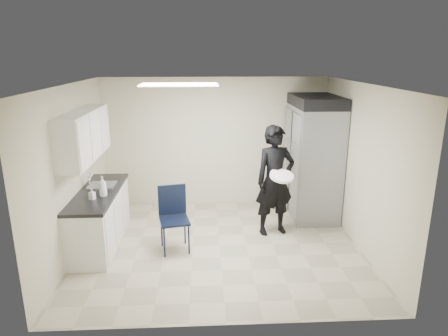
{
  "coord_description": "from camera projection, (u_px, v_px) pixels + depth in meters",
  "views": [
    {
      "loc": [
        -0.24,
        -5.94,
        3.03
      ],
      "look_at": [
        0.09,
        0.2,
        1.27
      ],
      "focal_mm": 32.0,
      "sensor_mm": 36.0,
      "label": 1
    }
  ],
  "objects": [
    {
      "name": "notice_sticker_left",
      "position": [
        75.0,
        175.0,
        6.19
      ],
      "size": [
        0.0,
        0.12,
        0.07
      ],
      "primitive_type": "cube",
      "color": "yellow",
      "rests_on": "left_wall"
    },
    {
      "name": "floor",
      "position": [
        219.0,
        246.0,
        6.55
      ],
      "size": [
        4.5,
        4.5,
        0.0
      ],
      "primitive_type": "plane",
      "color": "tan",
      "rests_on": "ground"
    },
    {
      "name": "notice_sticker_right",
      "position": [
        79.0,
        174.0,
        6.4
      ],
      "size": [
        0.0,
        0.12,
        0.07
      ],
      "primitive_type": "cube",
      "color": "yellow",
      "rests_on": "left_wall"
    },
    {
      "name": "fridge_compressor",
      "position": [
        316.0,
        101.0,
        7.26
      ],
      "size": [
        0.8,
        1.35,
        0.2
      ],
      "primitive_type": "cube",
      "color": "black",
      "rests_on": "commercial_fridge"
    },
    {
      "name": "ceiling_panel",
      "position": [
        179.0,
        85.0,
        6.19
      ],
      "size": [
        1.2,
        0.6,
        0.02
      ],
      "primitive_type": "cube",
      "color": "white",
      "rests_on": "ceiling"
    },
    {
      "name": "man_tuxedo",
      "position": [
        275.0,
        181.0,
        6.79
      ],
      "size": [
        0.79,
        0.63,
        1.9
      ],
      "primitive_type": "imported",
      "rotation": [
        0.0,
        0.0,
        0.26
      ],
      "color": "black",
      "rests_on": "floor"
    },
    {
      "name": "soap_bottle_a",
      "position": [
        103.0,
        186.0,
        6.13
      ],
      "size": [
        0.17,
        0.17,
        0.32
      ],
      "primitive_type": "imported",
      "rotation": [
        0.0,
        0.0,
        0.51
      ],
      "color": "silver",
      "rests_on": "countertop"
    },
    {
      "name": "bucket_lid",
      "position": [
        282.0,
        176.0,
        6.51
      ],
      "size": [
        0.48,
        0.48,
        0.05
      ],
      "primitive_type": "cylinder",
      "rotation": [
        0.0,
        0.0,
        0.26
      ],
      "color": "silver",
      "rests_on": "man_tuxedo"
    },
    {
      "name": "soap_bottle_b",
      "position": [
        92.0,
        194.0,
        6.01
      ],
      "size": [
        0.1,
        0.1,
        0.17
      ],
      "primitive_type": "imported",
      "rotation": [
        0.0,
        0.0,
        -0.41
      ],
      "color": "#ACAAB6",
      "rests_on": "countertop"
    },
    {
      "name": "countertop",
      "position": [
        97.0,
        193.0,
        6.4
      ],
      "size": [
        0.64,
        1.95,
        0.05
      ],
      "primitive_type": "cube",
      "color": "black",
      "rests_on": "lower_counter"
    },
    {
      "name": "lower_counter",
      "position": [
        100.0,
        219.0,
        6.52
      ],
      "size": [
        0.6,
        1.9,
        0.86
      ],
      "primitive_type": "cube",
      "color": "silver",
      "rests_on": "floor"
    },
    {
      "name": "upper_cabinets",
      "position": [
        84.0,
        135.0,
        6.13
      ],
      "size": [
        0.35,
        1.8,
        0.75
      ],
      "primitive_type": "cube",
      "color": "silver",
      "rests_on": "left_wall"
    },
    {
      "name": "towel_dispenser",
      "position": [
        99.0,
        134.0,
        7.29
      ],
      "size": [
        0.22,
        0.3,
        0.35
      ],
      "primitive_type": "cube",
      "color": "black",
      "rests_on": "left_wall"
    },
    {
      "name": "right_wall",
      "position": [
        361.0,
        168.0,
        6.3
      ],
      "size": [
        0.0,
        4.0,
        4.0
      ],
      "primitive_type": "plane",
      "rotation": [
        1.57,
        0.0,
        -1.57
      ],
      "color": "#BDB59C",
      "rests_on": "floor"
    },
    {
      "name": "faucet",
      "position": [
        90.0,
        180.0,
        6.59
      ],
      "size": [
        0.02,
        0.02,
        0.24
      ],
      "primitive_type": "cylinder",
      "color": "silver",
      "rests_on": "countertop"
    },
    {
      "name": "folding_chair",
      "position": [
        174.0,
        221.0,
        6.27
      ],
      "size": [
        0.53,
        0.53,
        1.0
      ],
      "primitive_type": "cube",
      "rotation": [
        0.0,
        0.0,
        0.2
      ],
      "color": "black",
      "rests_on": "floor"
    },
    {
      "name": "ceiling",
      "position": [
        219.0,
        84.0,
        5.83
      ],
      "size": [
        4.5,
        4.5,
        0.0
      ],
      "primitive_type": "plane",
      "rotation": [
        3.14,
        0.0,
        0.0
      ],
      "color": "silver",
      "rests_on": "back_wall"
    },
    {
      "name": "back_wall",
      "position": [
        215.0,
        142.0,
        8.11
      ],
      "size": [
        4.5,
        0.0,
        4.5
      ],
      "primitive_type": "plane",
      "rotation": [
        1.57,
        0.0,
        0.0
      ],
      "color": "#BDB59C",
      "rests_on": "floor"
    },
    {
      "name": "left_wall",
      "position": [
        72.0,
        172.0,
        6.08
      ],
      "size": [
        0.0,
        4.0,
        4.0
      ],
      "primitive_type": "plane",
      "rotation": [
        1.57,
        0.0,
        1.57
      ],
      "color": "#BDB59C",
      "rests_on": "floor"
    },
    {
      "name": "sink",
      "position": [
        103.0,
        189.0,
        6.64
      ],
      "size": [
        0.42,
        0.4,
        0.14
      ],
      "primitive_type": "cube",
      "color": "gray",
      "rests_on": "countertop"
    },
    {
      "name": "commercial_fridge",
      "position": [
        313.0,
        162.0,
        7.57
      ],
      "size": [
        0.8,
        1.35,
        2.1
      ],
      "primitive_type": "cube",
      "color": "gray",
      "rests_on": "floor"
    }
  ]
}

